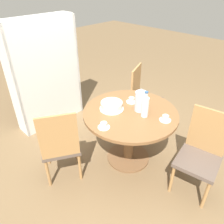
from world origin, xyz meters
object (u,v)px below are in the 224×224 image
Objects in this scene: water_bottle at (145,106)px; chair_a at (201,153)px; chair_b at (143,97)px; cup_a at (103,125)px; chair_c at (60,144)px; cup_b at (165,118)px; cup_c at (131,100)px; cake_main at (112,106)px; coffee_pot at (141,101)px; bookshelf at (47,78)px.

chair_a is at bearing -75.61° from water_bottle.
chair_b is 1.27m from cup_a.
cup_b is (0.89, -0.75, 0.27)m from chair_c.
chair_b is at bearing -149.31° from chair_c.
cup_b is 1.00× the size of cup_c.
water_bottle reaches higher than chair_a.
cake_main is at bearing 112.52° from water_bottle.
cup_a is at bearing -148.70° from cake_main.
chair_c reaches higher than cup_b.
cup_c is at bearing 12.28° from cup_a.
chair_b is at bearing 50.48° from cup_b.
coffee_pot reaches higher than cake_main.
cup_c is (0.05, 0.52, 0.00)m from cup_b.
chair_a is 2.35m from bookshelf.
water_bottle is at bearing -67.48° from cake_main.
chair_b is 0.97m from water_bottle.
bookshelf is 5.88× the size of coffee_pot.
chair_c is at bearing 158.92° from chair_b.
coffee_pot is (-0.10, 0.76, 0.37)m from chair_a.
chair_a reaches higher than cup_a.
bookshelf is 1.67m from water_bottle.
chair_b is 3.36× the size of cake_main.
cup_b is (-0.63, -0.76, 0.27)m from chair_b.
cup_c is (-0.58, -0.24, 0.27)m from chair_b.
cup_c is at bearing -163.25° from chair_c.
coffee_pot is at bearing -110.24° from cup_c.
cup_b is at bearing -179.21° from chair_a.
chair_b is at bearing 11.47° from cake_main.
coffee_pot is at bearing -168.08° from chair_b.
cup_b is (0.56, -0.39, 0.00)m from cup_a.
chair_a reaches higher than cake_main.
chair_a is at bearing 99.83° from bookshelf.
cake_main is 0.37m from cup_a.
water_bottle is 0.40m from cake_main.
chair_b is 0.93m from cake_main.
bookshelf is at bearing -86.75° from chair_c.
bookshelf is at bearing 108.89° from chair_b.
cake_main is 2.21× the size of cup_a.
chair_a is 1.00× the size of chair_c.
water_bottle is 0.35m from cup_c.
chair_c is 1.03m from water_bottle.
bookshelf is at bearing 93.57° from cake_main.
chair_c is 1.19m from cup_b.
cup_b is at bearing -67.60° from cake_main.
cup_a is 1.00× the size of cup_b.
chair_b is at bearing 37.16° from water_bottle.
water_bottle reaches higher than cake_main.
chair_c reaches higher than cup_a.
cup_c is at bearing -12.10° from cake_main.
chair_a is 7.43× the size of cup_b.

